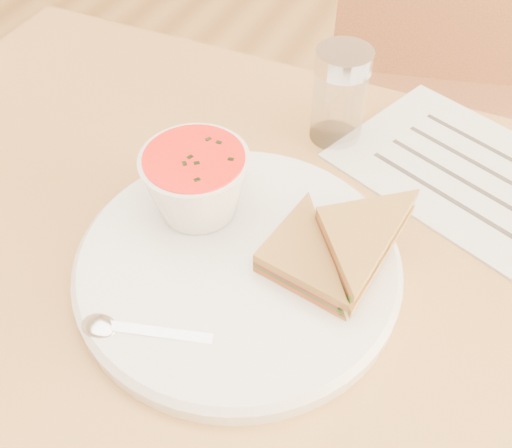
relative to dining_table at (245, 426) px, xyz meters
The scene contains 9 objects.
dining_table is the anchor object (origin of this frame).
chair_far 0.66m from the dining_table, 80.68° to the left, with size 0.43×0.43×0.97m, color #5A2E1B, non-canonical shape.
plate 0.38m from the dining_table, 132.62° to the right, with size 0.31×0.31×0.02m, color white, non-canonical shape.
soup_bowl 0.43m from the dining_table, 148.78° to the left, with size 0.10×0.10×0.07m, color white, non-canonical shape.
sandwich_half_a 0.41m from the dining_table, 32.64° to the right, with size 0.10×0.10×0.03m, color #AA853C, non-canonical shape.
sandwich_half_b 0.43m from the dining_table, 43.74° to the left, with size 0.10×0.10×0.03m, color #AA853C, non-canonical shape.
spoon 0.41m from the dining_table, 105.69° to the right, with size 0.16×0.03×0.01m, color silver, non-canonical shape.
paper_menu 0.47m from the dining_table, 51.87° to the left, with size 0.28×0.20×0.00m, color white, non-canonical shape.
condiment_shaker 0.49m from the dining_table, 85.60° to the left, with size 0.06×0.06×0.11m, color silver, non-canonical shape.
Camera 1 is at (0.15, -0.30, 1.19)m, focal length 40.00 mm.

